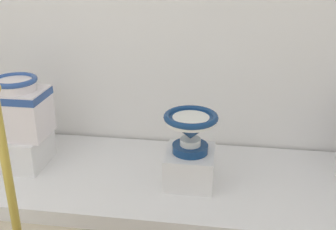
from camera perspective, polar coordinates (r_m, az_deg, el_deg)
The scene contains 6 objects.
display_platform at distance 2.83m, azimuth 2.93°, elevation -9.55°, with size 3.51×1.05×0.10m, color white.
plinth_block_slender_white at distance 3.08m, azimuth -19.63°, elevation -4.59°, with size 0.31×0.37×0.23m, color white.
antique_toilet_slender_white at distance 2.95m, azimuth -20.45°, elevation 1.18°, with size 0.39×0.31×0.42m.
plinth_block_rightmost at distance 2.69m, azimuth 3.10°, elevation -7.32°, with size 0.32×0.35×0.22m, color white.
antique_toilet_rightmost at distance 2.56m, azimuth 3.22°, elevation -1.77°, with size 0.35×0.35×0.27m.
stanchion_post_near_left at distance 2.05m, azimuth -20.60°, elevation -14.72°, with size 0.23×0.23×1.06m.
Camera 1 is at (2.29, -0.32, 1.53)m, focal length 43.09 mm.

